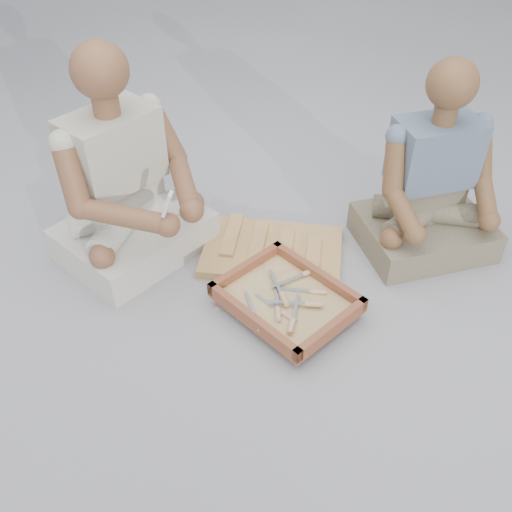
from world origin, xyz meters
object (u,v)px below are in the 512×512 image
at_px(craftsman, 126,190).
at_px(companion, 431,191).
at_px(carved_panel, 272,252).
at_px(tool_tray, 286,299).

distance_m(craftsman, companion, 1.34).
height_order(carved_panel, companion, companion).
bearing_deg(tool_tray, carved_panel, 123.69).
xyz_separation_m(tool_tray, craftsman, (-0.79, 0.06, 0.26)).
bearing_deg(tool_tray, companion, 60.47).
bearing_deg(craftsman, carved_panel, 127.83).
bearing_deg(carved_panel, companion, 33.33).
bearing_deg(craftsman, tool_tray, 101.47).
distance_m(carved_panel, companion, 0.76).
relative_size(carved_panel, craftsman, 0.65).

